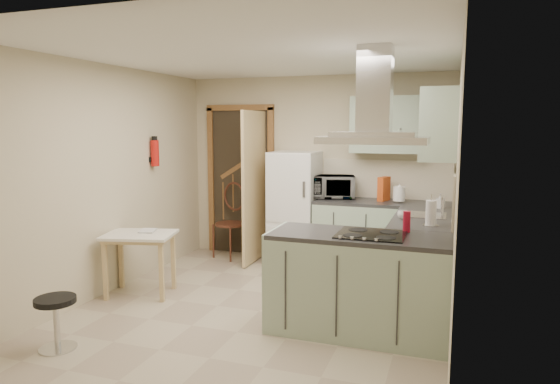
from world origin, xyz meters
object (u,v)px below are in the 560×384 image
at_px(bentwood_chair, 230,224).
at_px(extractor_hood, 374,140).
at_px(microwave, 334,187).
at_px(peninsula, 359,284).
at_px(drop_leaf_table, 140,264).
at_px(fridge, 295,208).
at_px(stool, 56,323).

bearing_deg(bentwood_chair, extractor_hood, -20.40).
height_order(extractor_hood, microwave, extractor_hood).
xyz_separation_m(peninsula, microwave, (-0.72, 2.06, 0.60)).
distance_m(drop_leaf_table, bentwood_chair, 1.76).
relative_size(peninsula, bentwood_chair, 1.63).
height_order(peninsula, drop_leaf_table, peninsula).
height_order(fridge, drop_leaf_table, fridge).
height_order(drop_leaf_table, stool, drop_leaf_table).
relative_size(fridge, stool, 3.37).
bearing_deg(drop_leaf_table, stool, -98.91).
bearing_deg(extractor_hood, stool, -154.35).
bearing_deg(extractor_hood, microwave, 111.71).
distance_m(bentwood_chair, microwave, 1.55).
bearing_deg(microwave, fridge, 173.60).
bearing_deg(drop_leaf_table, fridge, 40.76).
bearing_deg(stool, microwave, 63.80).
bearing_deg(peninsula, microwave, 109.26).
bearing_deg(fridge, peninsula, -58.26).
relative_size(fridge, drop_leaf_table, 2.06).
height_order(fridge, extractor_hood, extractor_hood).
distance_m(peninsula, bentwood_chair, 2.92).
xyz_separation_m(drop_leaf_table, stool, (0.14, -1.38, -0.12)).
distance_m(extractor_hood, drop_leaf_table, 2.89).
bearing_deg(extractor_hood, peninsula, 180.00).
bearing_deg(stool, peninsula, 26.62).
relative_size(bentwood_chair, microwave, 1.78).
bearing_deg(fridge, extractor_hood, -56.21).
bearing_deg(peninsula, drop_leaf_table, 174.66).
xyz_separation_m(peninsula, stool, (-2.30, -1.15, -0.23)).
relative_size(drop_leaf_table, stool, 1.63).
distance_m(fridge, peninsula, 2.35).
relative_size(bentwood_chair, stool, 2.14).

